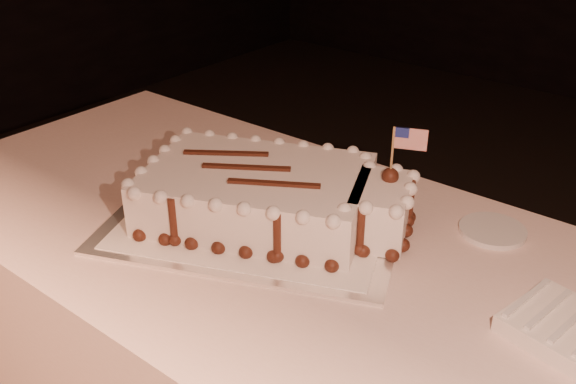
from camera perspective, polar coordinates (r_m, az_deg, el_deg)
The scene contains 4 objects.
cake_board at distance 1.32m, azimuth -2.72°, elevation -2.34°, with size 0.58×0.44×0.01m, color white.
doily at distance 1.32m, azimuth -2.72°, elevation -2.15°, with size 0.52×0.39×0.00m, color white.
sheet_cake at distance 1.28m, azimuth -1.47°, elevation -0.29°, with size 0.58×0.44×0.22m.
side_plate at distance 1.34m, azimuth 17.72°, elevation -3.27°, with size 0.13×0.13×0.01m, color silver.
Camera 1 is at (0.36, -0.23, 1.42)m, focal length 40.00 mm.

